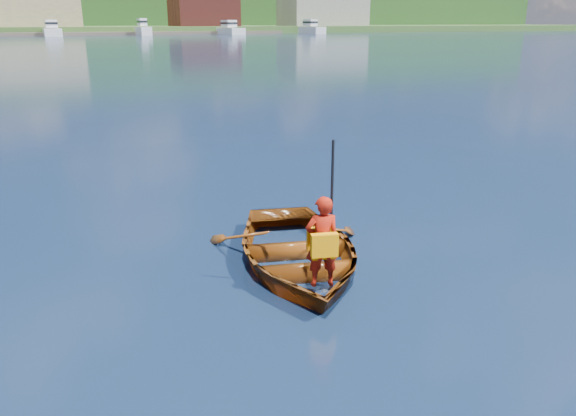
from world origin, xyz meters
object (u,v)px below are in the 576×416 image
Objects in this scene: marina_yachts at (75,30)px; dock at (70,34)px; child_paddler at (322,242)px; rowboat at (297,251)px.

dock is at bearing 102.04° from marina_yachts.
child_paddler is at bearing -92.75° from dock.
rowboat is at bearing -92.74° from dock.
marina_yachts reaches higher than child_paddler.
child_paddler is 148.89m from dock.
child_paddler reaches higher than rowboat.
rowboat is 147.98m from dock.
marina_yachts is at bearing 86.77° from child_paddler.
rowboat is at bearing -93.23° from marina_yachts.
rowboat is 0.02× the size of dock.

